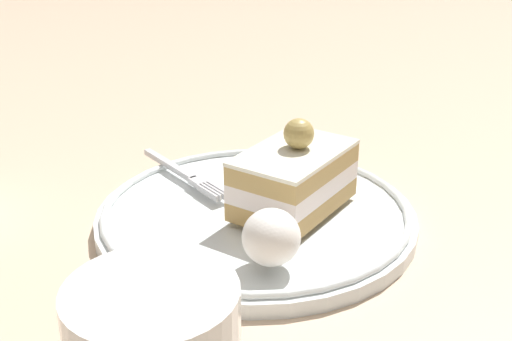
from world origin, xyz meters
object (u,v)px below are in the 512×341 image
(whipped_cream_dollop, at_px, (271,237))
(fork, at_px, (184,174))
(cake_slice, at_px, (294,177))
(dessert_plate, at_px, (256,215))

(whipped_cream_dollop, bearing_deg, fork, -60.93)
(fork, bearing_deg, cake_slice, 149.98)
(dessert_plate, bearing_deg, whipped_cream_dollop, 98.62)
(dessert_plate, height_order, whipped_cream_dollop, whipped_cream_dollop)
(whipped_cream_dollop, distance_m, fork, 0.16)
(dessert_plate, relative_size, fork, 2.50)
(cake_slice, bearing_deg, whipped_cream_dollop, 78.84)
(dessert_plate, distance_m, fork, 0.08)
(dessert_plate, xyz_separation_m, fork, (0.06, -0.05, 0.01))
(dessert_plate, xyz_separation_m, cake_slice, (-0.03, 0.00, 0.03))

